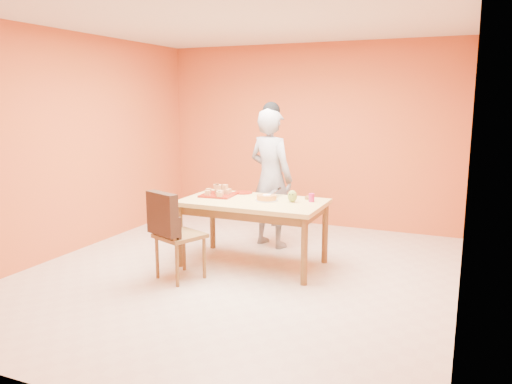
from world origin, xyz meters
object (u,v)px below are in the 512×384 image
at_px(checker_tin, 309,198).
at_px(magenta_glass, 312,198).
at_px(dining_table, 253,208).
at_px(dining_chair, 179,234).
at_px(person, 271,178).
at_px(pastry_platter, 219,195).
at_px(egg_ornament, 292,196).
at_px(sponge_cake, 267,197).
at_px(red_dinner_plate, 243,193).

bearing_deg(checker_tin, magenta_glass, -62.40).
relative_size(dining_table, dining_chair, 1.67).
xyz_separation_m(person, pastry_platter, (-0.38, -0.72, -0.12)).
height_order(person, magenta_glass, person).
bearing_deg(magenta_glass, dining_chair, -141.46).
height_order(dining_table, checker_tin, checker_tin).
xyz_separation_m(dining_table, egg_ornament, (0.44, 0.08, 0.16)).
height_order(dining_table, sponge_cake, sponge_cake).
distance_m(sponge_cake, egg_ornament, 0.30).
relative_size(sponge_cake, checker_tin, 2.17).
xyz_separation_m(pastry_platter, sponge_cake, (0.63, -0.04, 0.03)).
xyz_separation_m(person, checker_tin, (0.67, -0.49, -0.11)).
bearing_deg(checker_tin, pastry_platter, -167.71).
bearing_deg(egg_ornament, dining_table, 175.53).
xyz_separation_m(egg_ornament, magenta_glass, (0.19, 0.11, -0.02)).
relative_size(pastry_platter, red_dinner_plate, 1.65).
bearing_deg(pastry_platter, dining_chair, -93.23).
height_order(dining_chair, sponge_cake, dining_chair).
distance_m(person, pastry_platter, 0.82).
bearing_deg(person, red_dinner_plate, 86.10).
relative_size(dining_table, red_dinner_plate, 7.06).
xyz_separation_m(sponge_cake, checker_tin, (0.42, 0.27, -0.02)).
relative_size(pastry_platter, sponge_cake, 1.66).
xyz_separation_m(dining_chair, checker_tin, (1.10, 1.05, 0.28)).
xyz_separation_m(dining_table, sponge_cake, (0.15, 0.04, 0.13)).
bearing_deg(person, dining_table, 115.60).
bearing_deg(dining_table, sponge_cake, 15.20).
height_order(dining_chair, magenta_glass, dining_chair).
xyz_separation_m(dining_table, dining_chair, (-0.53, -0.74, -0.17)).
bearing_deg(egg_ornament, person, 112.58).
relative_size(dining_table, pastry_platter, 4.28).
bearing_deg(red_dinner_plate, sponge_cake, -35.48).
relative_size(red_dinner_plate, egg_ornament, 1.68).
xyz_separation_m(person, sponge_cake, (0.25, -0.76, -0.09)).
relative_size(person, red_dinner_plate, 7.84).
distance_m(sponge_cake, magenta_glass, 0.50).
relative_size(pastry_platter, egg_ornament, 2.78).
relative_size(dining_table, sponge_cake, 7.12).
distance_m(dining_chair, checker_tin, 1.54).
distance_m(pastry_platter, egg_ornament, 0.93).
xyz_separation_m(dining_chair, person, (0.43, 1.54, 0.39)).
bearing_deg(sponge_cake, red_dinner_plate, 144.52).
bearing_deg(dining_chair, magenta_glass, 60.02).
xyz_separation_m(dining_chair, egg_ornament, (0.97, 0.82, 0.33)).
xyz_separation_m(red_dinner_plate, checker_tin, (0.85, -0.04, 0.01)).
xyz_separation_m(pastry_platter, magenta_glass, (1.12, 0.11, 0.04)).
distance_m(dining_table, magenta_glass, 0.67).
relative_size(red_dinner_plate, magenta_glass, 2.44).
relative_size(pastry_platter, magenta_glass, 4.03).
bearing_deg(dining_chair, red_dinner_plate, 98.86).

